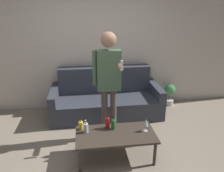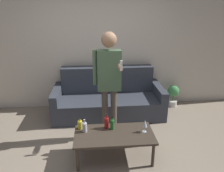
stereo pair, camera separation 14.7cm
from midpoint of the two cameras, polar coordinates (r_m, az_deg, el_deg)
ground_plane at (r=3.29m, az=-1.47°, el=-19.20°), size 16.00×16.00×0.00m
wall_back at (r=4.55m, az=-3.21°, el=10.91°), size 8.00×0.06×2.70m
couch at (r=4.43m, az=-0.05°, el=-3.29°), size 2.15×0.90×0.92m
coffee_table at (r=3.17m, az=1.93°, el=-13.00°), size 1.12×0.58×0.40m
bottle_orange at (r=3.21m, az=1.40°, el=-9.97°), size 0.06×0.06×0.20m
bottle_green at (r=3.25m, az=-7.06°, el=-9.97°), size 0.07×0.07×0.17m
bottle_dark at (r=3.17m, az=-5.82°, el=-10.61°), size 0.07×0.07×0.19m
bottle_yellow at (r=3.23m, az=-0.12°, el=-9.54°), size 0.06×0.06×0.22m
wine_glass_near at (r=3.17m, az=9.94°, el=-9.66°), size 0.06×0.06×0.19m
person_standing_front at (r=3.36m, az=0.43°, el=2.44°), size 0.43×0.43×1.74m
potted_plant at (r=4.96m, az=16.49°, el=-2.00°), size 0.25×0.25×0.47m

